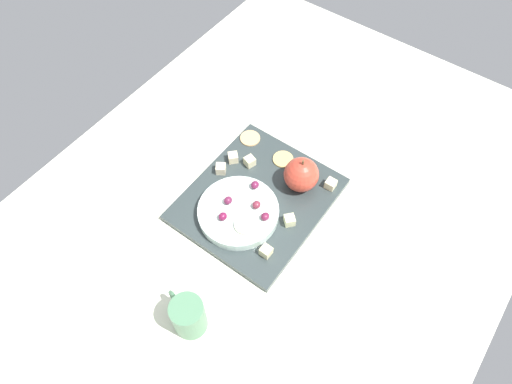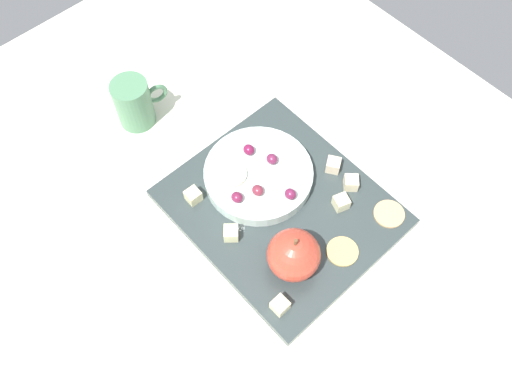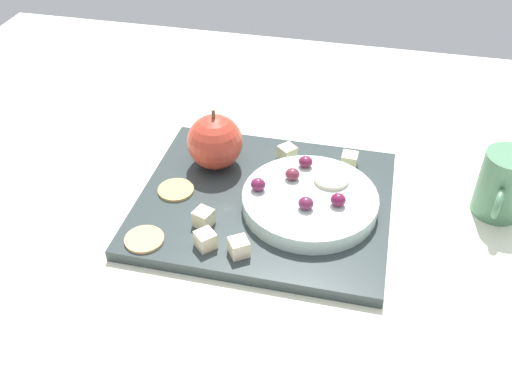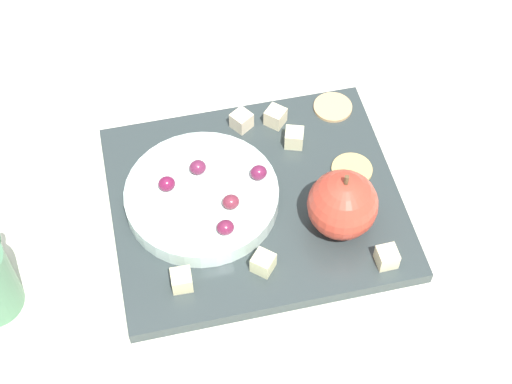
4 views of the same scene
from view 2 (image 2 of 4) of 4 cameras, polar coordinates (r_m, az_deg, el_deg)
table at (r=88.22cm, az=2.28°, el=-5.26°), size 133.24×102.45×3.28cm
platter at (r=88.21cm, az=2.62°, el=-1.64°), size 33.59×29.07×1.63cm
serving_dish at (r=88.92cm, az=0.25°, el=1.82°), size 17.87×17.87×2.23cm
apple_whole at (r=79.58cm, az=3.97°, el=-6.61°), size 7.94×7.94×7.94cm
apple_stem at (r=75.39cm, az=4.19°, el=-5.27°), size 0.50×0.50×1.20cm
cheese_cube_0 at (r=87.54cm, az=-6.62°, el=-0.40°), size 2.29×2.29×2.21cm
cheese_cube_1 at (r=84.05cm, az=-2.64°, el=-4.34°), size 3.12×3.12×2.21cm
cheese_cube_2 at (r=90.83cm, az=8.12°, el=2.82°), size 3.07×3.07×2.21cm
cheese_cube_3 at (r=87.44cm, az=8.94°, el=-1.09°), size 2.81×2.81×2.21cm
cheese_cube_4 at (r=89.51cm, az=9.95°, el=0.98°), size 3.13×3.13×2.21cm
cheese_cube_5 at (r=79.87cm, az=2.55°, el=-11.82°), size 2.26×2.26×2.21cm
cracker_0 at (r=84.74cm, az=9.06°, el=-6.19°), size 4.95×4.95×0.40cm
cracker_1 at (r=89.01cm, az=13.80°, el=-2.25°), size 4.95×4.95×0.40cm
grape_0 at (r=84.99cm, az=3.64°, el=-0.22°), size 1.95×1.76×1.75cm
grape_1 at (r=88.25cm, az=1.69°, el=3.49°), size 1.95×1.76×1.69cm
grape_2 at (r=89.19cm, az=-0.76°, el=4.47°), size 1.95×1.76×1.74cm
grape_3 at (r=85.22cm, az=0.18°, el=0.17°), size 1.95×1.76×1.61cm
grape_4 at (r=84.68cm, az=-2.01°, el=-0.55°), size 1.95×1.76×1.61cm
apple_slice_0 at (r=87.38cm, az=-2.52°, el=1.86°), size 4.76×4.76×0.60cm
cup at (r=97.45cm, az=-12.69°, el=9.13°), size 6.48×9.60×9.17cm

